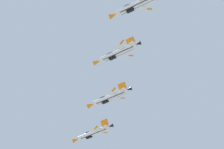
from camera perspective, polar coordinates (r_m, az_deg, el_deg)
The scene contains 4 objects.
fighter_jet_left_wing at distance 110.29m, azimuth -3.57°, elevation -10.91°, with size 15.78×8.32×6.59m.
fighter_jet_right_wing at distance 99.57m, azimuth -0.44°, elevation -4.30°, with size 15.78×8.33×6.58m.
fighter_jet_left_outer at distance 93.07m, azimuth 1.00°, elevation 4.08°, with size 15.78×8.39×6.50m.
fighter_jet_right_outer at distance 87.56m, azimuth 4.42°, elevation 12.92°, with size 15.78×8.11×6.85m.
Camera 1 is at (2.18, -1.07, 1.48)m, focal length 48.65 mm.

